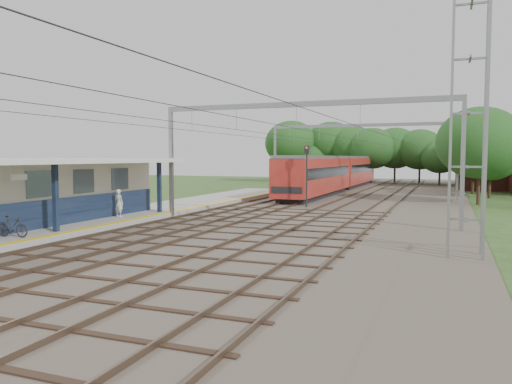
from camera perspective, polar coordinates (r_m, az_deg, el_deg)
The scene contains 15 objects.
ground at distance 17.27m, azimuth -21.13°, elevation -9.19°, with size 160.00×160.00×0.00m, color #2D4C1E.
ballast_bed at distance 43.18m, azimuth 11.34°, elevation -1.14°, with size 18.00×90.00×0.10m, color #473D33.
platform at distance 32.66m, azimuth -14.27°, elevation -2.60°, with size 5.00×52.00×0.35m, color gray.
yellow_stripe at distance 31.39m, azimuth -10.93°, elevation -2.49°, with size 0.45×52.00×0.01m, color yellow.
station_building at distance 28.12m, azimuth -24.98°, elevation -0.08°, with size 3.41×18.00×3.40m.
canopy at distance 26.57m, azimuth -24.98°, elevation 3.16°, with size 6.40×20.00×3.44m.
rail_tracks at distance 43.67m, azimuth 8.11°, elevation -0.88°, with size 11.80×88.00×0.15m.
catenary_system at distance 38.53m, azimuth 9.32°, elevation 6.40°, with size 17.22×88.00×7.00m.
lattice_pylon at distance 20.49m, azimuth 23.16°, elevation 9.67°, with size 1.30×1.30×12.00m.
tree_band at distance 69.91m, azimuth 15.15°, elevation 4.73°, with size 31.72×30.88×8.82m.
house_far at distance 64.53m, azimuth 25.42°, elevation 3.06°, with size 8.00×6.12×8.66m.
person at distance 30.33m, azimuth -15.39°, elevation -1.23°, with size 0.60×0.39×1.64m, color silver.
bicycle at distance 24.39m, azimuth -26.07°, elevation -3.57°, with size 0.44×1.57×0.94m, color black.
train at distance 57.00m, azimuth 9.24°, elevation 2.26°, with size 2.98×37.13×3.91m.
signal_post at distance 37.68m, azimuth 5.82°, elevation 2.75°, with size 0.33×0.28×4.71m.
Camera 1 is at (11.42, -12.37, 3.86)m, focal length 35.00 mm.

